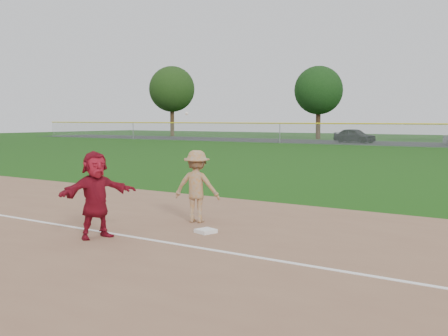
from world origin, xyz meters
The scene contains 8 objects.
ground centered at (0.00, 0.00, 0.00)m, with size 160.00×160.00×0.00m, color #16460D.
foul_line centered at (0.00, -0.80, 0.03)m, with size 60.00×0.10×0.01m, color white.
first_base centered at (0.30, 0.39, 0.06)m, with size 0.36×0.36×0.08m, color white.
base_runner centered at (-1.23, -1.26, 0.90)m, with size 1.63×0.52×1.76m, color maroon.
car_left centered at (-14.36, 45.44, 0.75)m, with size 1.74×4.32×1.47m, color black.
first_base_play centered at (-0.63, 1.30, 0.86)m, with size 1.22×1.12×2.56m.
tree_0 centered at (-44.00, 52.00, 6.59)m, with size 6.40×6.40×9.81m.
tree_1 centered at (-22.00, 53.00, 5.83)m, with size 5.80×5.80×8.75m.
Camera 1 is at (7.27, -8.96, 2.41)m, focal length 45.00 mm.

